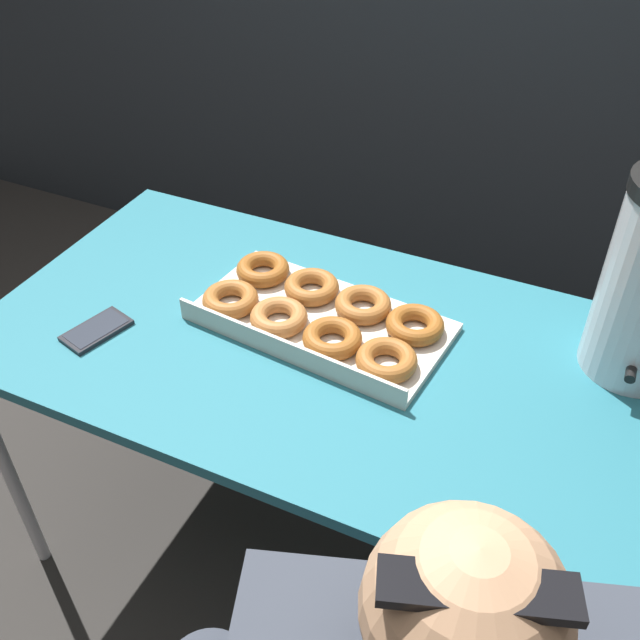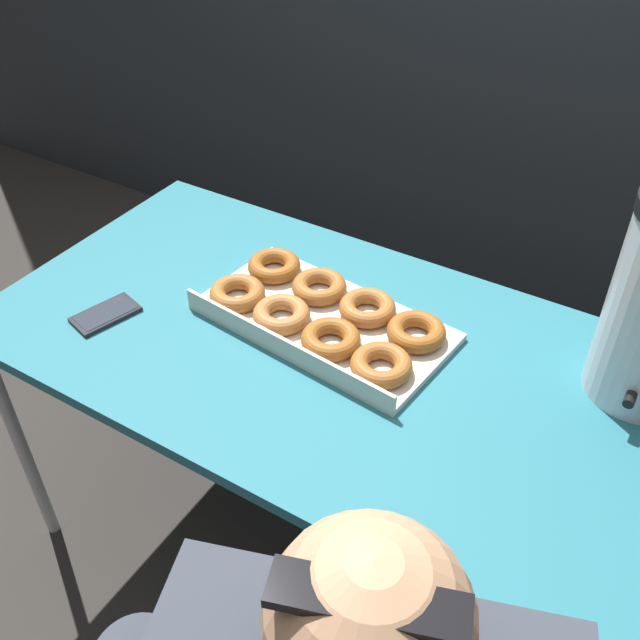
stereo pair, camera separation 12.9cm
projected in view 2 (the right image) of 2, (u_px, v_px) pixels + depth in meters
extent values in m
plane|color=#2D2B28|center=(323.00, 548.00, 1.98)|extent=(12.00, 12.00, 0.00)
cube|color=#236675|center=(324.00, 349.00, 1.51)|extent=(1.46, 0.78, 0.03)
cylinder|color=#ADADB2|center=(20.00, 444.00, 1.80)|extent=(0.03, 0.03, 0.73)
cylinder|color=#ADADB2|center=(195.00, 301.00, 2.25)|extent=(0.03, 0.03, 0.73)
cube|color=beige|center=(324.00, 321.00, 1.55)|extent=(0.57, 0.34, 0.02)
cube|color=beige|center=(283.00, 345.00, 1.45)|extent=(0.54, 0.07, 0.04)
torus|color=#975926|center=(237.00, 293.00, 1.58)|extent=(0.15, 0.15, 0.04)
torus|color=#A46734|center=(281.00, 315.00, 1.52)|extent=(0.16, 0.16, 0.04)
torus|color=brown|center=(331.00, 339.00, 1.46)|extent=(0.17, 0.17, 0.04)
torus|color=#955724|center=(381.00, 365.00, 1.40)|extent=(0.16, 0.16, 0.04)
torus|color=brown|center=(274.00, 266.00, 1.66)|extent=(0.17, 0.17, 0.04)
torus|color=#965825|center=(319.00, 287.00, 1.60)|extent=(0.16, 0.16, 0.04)
torus|color=#995B28|center=(367.00, 308.00, 1.54)|extent=(0.13, 0.13, 0.04)
torus|color=brown|center=(416.00, 332.00, 1.48)|extent=(0.16, 0.16, 0.04)
cylinder|color=black|center=(631.00, 396.00, 1.28)|extent=(0.02, 0.05, 0.02)
cube|color=black|center=(106.00, 314.00, 1.57)|extent=(0.11, 0.16, 0.01)
cube|color=#2D333D|center=(105.00, 312.00, 1.56)|extent=(0.10, 0.14, 0.00)
sphere|color=tan|center=(369.00, 620.00, 0.66)|extent=(0.20, 0.20, 0.20)
cube|color=black|center=(368.00, 601.00, 0.59)|extent=(0.18, 0.10, 0.01)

